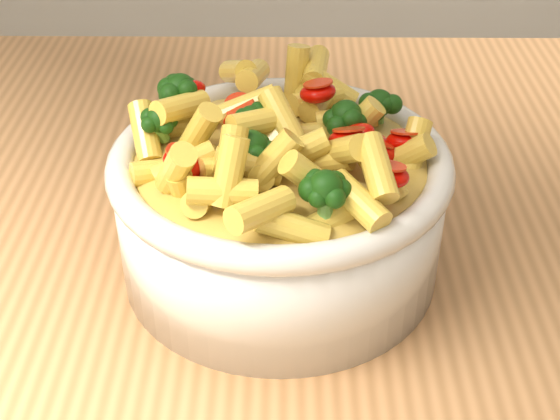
{
  "coord_description": "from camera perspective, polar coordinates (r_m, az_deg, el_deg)",
  "views": [
    {
      "loc": [
        -0.0,
        -0.45,
        1.25
      ],
      "look_at": [
        -0.01,
        -0.02,
        0.95
      ],
      "focal_mm": 50.0,
      "sensor_mm": 36.0,
      "label": 1
    }
  ],
  "objects": [
    {
      "name": "table",
      "position": [
        0.64,
        0.79,
        -10.2
      ],
      "size": [
        1.2,
        0.8,
        0.9
      ],
      "color": "#B67F4E",
      "rests_on": "ground"
    },
    {
      "name": "serving_bowl",
      "position": [
        0.53,
        0.0,
        0.11
      ],
      "size": [
        0.23,
        0.23,
        0.1
      ],
      "color": "silver",
      "rests_on": "table"
    },
    {
      "name": "pasta_salad",
      "position": [
        0.5,
        0.0,
        5.81
      ],
      "size": [
        0.18,
        0.18,
        0.04
      ],
      "color": "#FFE450",
      "rests_on": "serving_bowl"
    }
  ]
}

